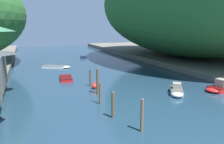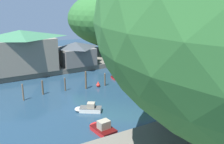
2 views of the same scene
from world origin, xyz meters
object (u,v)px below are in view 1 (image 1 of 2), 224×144
Objects in this scene: boat_white_cruiser at (177,91)px; boat_small_dinghy at (219,88)px; boat_red_skiff at (66,78)px; channel_buoy_near at (94,86)px; boat_mid_channel at (57,67)px; boat_open_rowboat at (83,57)px.

boat_white_cruiser is 6.23m from boat_small_dinghy.
boat_red_skiff is 7.84m from channel_buoy_near.
boat_open_rowboat is (8.94, 12.72, 0.01)m from boat_mid_channel.
boat_mid_channel is at bearing 94.96° from boat_red_skiff.
boat_white_cruiser is at bearing -43.63° from boat_red_skiff.
boat_small_dinghy is at bearing -33.48° from boat_red_skiff.
boat_open_rowboat is at bearing -51.52° from boat_white_cruiser.
boat_small_dinghy reaches higher than boat_white_cruiser.
boat_white_cruiser reaches higher than channel_buoy_near.
channel_buoy_near is at bearing -0.47° from boat_white_cruiser.
boat_mid_channel is at bearing -30.56° from boat_white_cruiser.
boat_mid_channel is 5.53× the size of channel_buoy_near.
channel_buoy_near is (2.45, -18.47, 0.23)m from boat_mid_channel.
boat_open_rowboat is (-2.53, 37.52, -0.23)m from boat_white_cruiser.
boat_red_skiff is (-0.20, -11.09, 0.04)m from boat_mid_channel.
boat_white_cruiser reaches higher than boat_red_skiff.
boat_mid_channel is at bearing 28.15° from boat_small_dinghy.
boat_white_cruiser is 37.61m from boat_open_rowboat.
channel_buoy_near is at bearing -64.28° from boat_red_skiff.
boat_small_dinghy is at bearing -25.66° from channel_buoy_near.
boat_red_skiff is at bearing 27.90° from boat_mid_channel.
boat_open_rowboat is at bearing 173.81° from boat_mid_channel.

